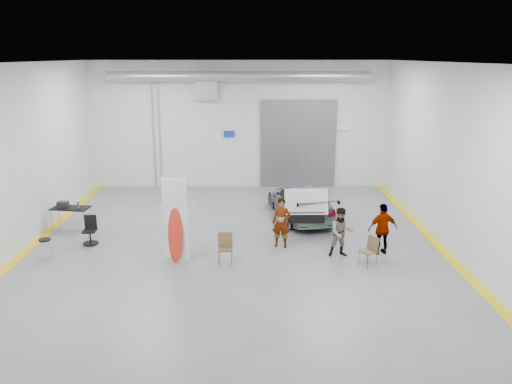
{
  "coord_description": "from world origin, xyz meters",
  "views": [
    {
      "loc": [
        0.57,
        -15.66,
        6.22
      ],
      "look_at": [
        0.72,
        1.48,
        1.5
      ],
      "focal_mm": 35.0,
      "sensor_mm": 36.0,
      "label": 1
    }
  ],
  "objects_px": {
    "folding_chair_far": "(368,257)",
    "shop_stool": "(46,250)",
    "surfboard_display": "(177,227)",
    "person_b": "(341,232)",
    "office_chair": "(90,232)",
    "work_table": "(68,207)",
    "sedan_car": "(301,201)",
    "folding_chair_near": "(225,255)",
    "person_c": "(383,229)",
    "person_a": "(281,223)"
  },
  "relations": [
    {
      "from": "surfboard_display",
      "to": "person_b",
      "type": "bearing_deg",
      "value": 17.2
    },
    {
      "from": "folding_chair_near",
      "to": "folding_chair_far",
      "type": "bearing_deg",
      "value": -4.7
    },
    {
      "from": "surfboard_display",
      "to": "shop_stool",
      "type": "xyz_separation_m",
      "value": [
        -4.12,
        0.08,
        -0.78
      ]
    },
    {
      "from": "office_chair",
      "to": "folding_chair_far",
      "type": "bearing_deg",
      "value": -13.16
    },
    {
      "from": "folding_chair_near",
      "to": "office_chair",
      "type": "height_order",
      "value": "office_chair"
    },
    {
      "from": "folding_chair_near",
      "to": "work_table",
      "type": "relative_size",
      "value": 0.67
    },
    {
      "from": "work_table",
      "to": "folding_chair_far",
      "type": "bearing_deg",
      "value": -18.3
    },
    {
      "from": "person_a",
      "to": "surfboard_display",
      "type": "distance_m",
      "value": 3.51
    },
    {
      "from": "person_a",
      "to": "office_chair",
      "type": "distance_m",
      "value": 6.49
    },
    {
      "from": "person_c",
      "to": "surfboard_display",
      "type": "relative_size",
      "value": 0.59
    },
    {
      "from": "person_c",
      "to": "shop_stool",
      "type": "bearing_deg",
      "value": -6.5
    },
    {
      "from": "sedan_car",
      "to": "work_table",
      "type": "xyz_separation_m",
      "value": [
        -8.63,
        -1.37,
        0.19
      ]
    },
    {
      "from": "sedan_car",
      "to": "surfboard_display",
      "type": "relative_size",
      "value": 1.58
    },
    {
      "from": "person_b",
      "to": "work_table",
      "type": "height_order",
      "value": "person_b"
    },
    {
      "from": "sedan_car",
      "to": "folding_chair_near",
      "type": "distance_m",
      "value": 5.34
    },
    {
      "from": "surfboard_display",
      "to": "shop_stool",
      "type": "height_order",
      "value": "surfboard_display"
    },
    {
      "from": "person_a",
      "to": "folding_chair_near",
      "type": "relative_size",
      "value": 1.79
    },
    {
      "from": "work_table",
      "to": "person_c",
      "type": "bearing_deg",
      "value": -12.57
    },
    {
      "from": "person_c",
      "to": "office_chair",
      "type": "xyz_separation_m",
      "value": [
        -9.69,
        0.96,
        -0.42
      ]
    },
    {
      "from": "shop_stool",
      "to": "office_chair",
      "type": "distance_m",
      "value": 1.76
    },
    {
      "from": "office_chair",
      "to": "work_table",
      "type": "bearing_deg",
      "value": 128.5
    },
    {
      "from": "sedan_car",
      "to": "surfboard_display",
      "type": "height_order",
      "value": "surfboard_display"
    },
    {
      "from": "shop_stool",
      "to": "work_table",
      "type": "relative_size",
      "value": 0.52
    },
    {
      "from": "person_c",
      "to": "shop_stool",
      "type": "xyz_separation_m",
      "value": [
        -10.61,
        -0.53,
        -0.47
      ]
    },
    {
      "from": "shop_stool",
      "to": "folding_chair_near",
      "type": "bearing_deg",
      "value": -2.45
    },
    {
      "from": "person_a",
      "to": "person_c",
      "type": "height_order",
      "value": "person_a"
    },
    {
      "from": "sedan_car",
      "to": "folding_chair_far",
      "type": "bearing_deg",
      "value": 97.25
    },
    {
      "from": "sedan_car",
      "to": "office_chair",
      "type": "xyz_separation_m",
      "value": [
        -7.41,
        -2.84,
        -0.23
      ]
    },
    {
      "from": "sedan_car",
      "to": "work_table",
      "type": "relative_size",
      "value": 3.16
    },
    {
      "from": "person_a",
      "to": "work_table",
      "type": "distance_m",
      "value": 7.89
    },
    {
      "from": "person_b",
      "to": "shop_stool",
      "type": "bearing_deg",
      "value": 178.61
    },
    {
      "from": "folding_chair_far",
      "to": "shop_stool",
      "type": "xyz_separation_m",
      "value": [
        -9.94,
        0.42,
        0.09
      ]
    },
    {
      "from": "sedan_car",
      "to": "folding_chair_near",
      "type": "height_order",
      "value": "sedan_car"
    },
    {
      "from": "sedan_car",
      "to": "shop_stool",
      "type": "relative_size",
      "value": 6.07
    },
    {
      "from": "person_c",
      "to": "work_table",
      "type": "xyz_separation_m",
      "value": [
        -10.9,
        2.43,
        0.0
      ]
    },
    {
      "from": "folding_chair_near",
      "to": "work_table",
      "type": "distance_m",
      "value": 6.72
    },
    {
      "from": "person_c",
      "to": "shop_stool",
      "type": "distance_m",
      "value": 10.63
    },
    {
      "from": "person_a",
      "to": "shop_stool",
      "type": "bearing_deg",
      "value": -157.91
    },
    {
      "from": "person_a",
      "to": "folding_chair_near",
      "type": "height_order",
      "value": "person_a"
    },
    {
      "from": "sedan_car",
      "to": "folding_chair_far",
      "type": "relative_size",
      "value": 4.97
    },
    {
      "from": "shop_stool",
      "to": "person_c",
      "type": "bearing_deg",
      "value": 2.86
    },
    {
      "from": "sedan_car",
      "to": "folding_chair_near",
      "type": "relative_size",
      "value": 4.74
    },
    {
      "from": "office_chair",
      "to": "sedan_car",
      "type": "bearing_deg",
      "value": 19.81
    },
    {
      "from": "person_b",
      "to": "surfboard_display",
      "type": "distance_m",
      "value": 5.15
    },
    {
      "from": "shop_stool",
      "to": "office_chair",
      "type": "xyz_separation_m",
      "value": [
        0.92,
        1.49,
        0.06
      ]
    },
    {
      "from": "folding_chair_far",
      "to": "shop_stool",
      "type": "distance_m",
      "value": 9.95
    },
    {
      "from": "work_table",
      "to": "office_chair",
      "type": "distance_m",
      "value": 1.95
    },
    {
      "from": "folding_chair_far",
      "to": "shop_stool",
      "type": "height_order",
      "value": "folding_chair_far"
    },
    {
      "from": "work_table",
      "to": "surfboard_display",
      "type": "bearing_deg",
      "value": -34.6
    },
    {
      "from": "person_a",
      "to": "person_c",
      "type": "bearing_deg",
      "value": 1.96
    }
  ]
}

